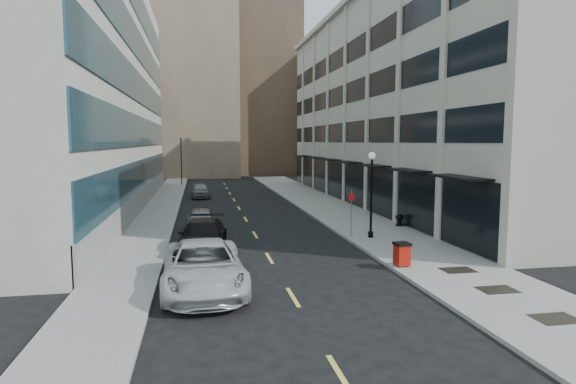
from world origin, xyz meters
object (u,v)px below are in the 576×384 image
object	(u,v)px
traffic_signal	(181,141)
car_white_van	(203,267)
car_silver_sedan	(201,220)
sign_post	(351,207)
lamppost	(371,186)
trash_bin	(402,253)
car_black_pickup	(202,236)
urn_planter	(399,219)
car_grey_sedan	(200,190)

from	to	relation	value
traffic_signal	car_white_van	world-z (taller)	traffic_signal
car_white_van	traffic_signal	bearing A→B (deg)	91.17
car_silver_sedan	sign_post	world-z (taller)	sign_post
traffic_signal	car_white_van	xyz separation A→B (m)	(2.30, -44.56, -4.80)
lamppost	sign_post	size ratio (longest dim) A/B	1.84
traffic_signal	trash_bin	xyz separation A→B (m)	(11.01, -43.09, -5.00)
trash_bin	car_silver_sedan	bearing A→B (deg)	125.15
car_silver_sedan	traffic_signal	bearing A→B (deg)	93.10
car_silver_sedan	lamppost	distance (m)	10.72
car_black_pickup	car_silver_sedan	xyz separation A→B (m)	(-0.04, 5.43, -0.05)
sign_post	car_silver_sedan	bearing A→B (deg)	178.41
traffic_signal	car_silver_sedan	distance (m)	33.11
urn_planter	lamppost	bearing A→B (deg)	-134.20
traffic_signal	car_silver_sedan	xyz separation A→B (m)	(2.26, -32.66, -4.95)
car_silver_sedan	lamppost	world-z (taller)	lamppost
traffic_signal	sign_post	xyz separation A→B (m)	(10.80, -36.46, -3.83)
traffic_signal	car_grey_sedan	bearing A→B (deg)	-80.43
trash_bin	lamppost	xyz separation A→B (m)	(0.89, 6.37, 2.39)
trash_bin	sign_post	size ratio (longest dim) A/B	0.39
car_black_pickup	urn_planter	xyz separation A→B (m)	(12.80, 4.66, -0.20)
car_grey_sedan	sign_post	size ratio (longest dim) A/B	1.62
car_grey_sedan	sign_post	xyz separation A→B (m)	(8.50, -22.82, 1.13)
car_grey_sedan	trash_bin	bearing A→B (deg)	-75.18
car_silver_sedan	urn_planter	bearing A→B (deg)	-4.30
car_black_pickup	urn_planter	world-z (taller)	car_black_pickup
urn_planter	traffic_signal	bearing A→B (deg)	114.31
trash_bin	urn_planter	world-z (taller)	trash_bin
car_white_van	trash_bin	size ratio (longest dim) A/B	6.21
trash_bin	urn_planter	size ratio (longest dim) A/B	1.37
car_black_pickup	car_grey_sedan	xyz separation A→B (m)	(0.00, 24.45, -0.06)
car_black_pickup	car_grey_sedan	bearing A→B (deg)	96.76
traffic_signal	trash_bin	world-z (taller)	traffic_signal
car_black_pickup	car_silver_sedan	world-z (taller)	car_black_pickup
traffic_signal	sign_post	distance (m)	38.22
sign_post	car_black_pickup	bearing A→B (deg)	-146.77
traffic_signal	lamppost	bearing A→B (deg)	-72.04
car_black_pickup	urn_planter	bearing A→B (deg)	26.76
car_white_van	car_grey_sedan	size ratio (longest dim) A/B	1.48
trash_bin	sign_post	distance (m)	6.73
car_silver_sedan	urn_planter	size ratio (longest dim) A/B	5.80
trash_bin	car_grey_sedan	bearing A→B (deg)	101.64
trash_bin	car_black_pickup	bearing A→B (deg)	145.30
lamppost	urn_planter	xyz separation A→B (m)	(3.20, 3.29, -2.49)
car_silver_sedan	sign_post	xyz separation A→B (m)	(8.54, -3.80, 1.12)
car_white_van	sign_post	world-z (taller)	sign_post
trash_bin	lamppost	size ratio (longest dim) A/B	0.21
car_grey_sedan	sign_post	world-z (taller)	sign_post
sign_post	traffic_signal	bearing A→B (deg)	128.90
traffic_signal	car_white_van	distance (m)	44.87
car_white_van	urn_planter	size ratio (longest dim) A/B	8.50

